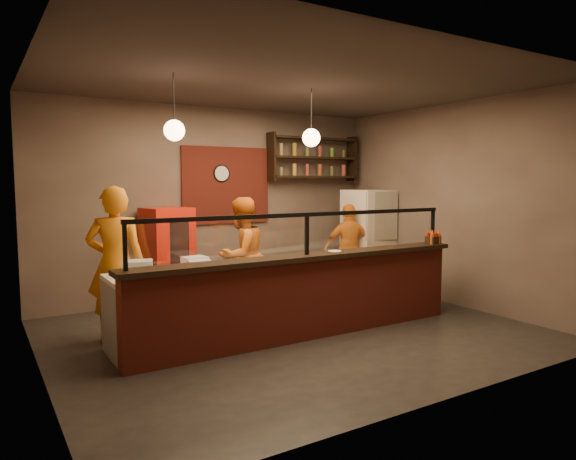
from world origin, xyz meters
TOP-DOWN VIEW (x-y plane):
  - floor at (0.00, 0.00)m, footprint 6.00×6.00m
  - ceiling at (0.00, 0.00)m, footprint 6.00×6.00m
  - wall_back at (0.00, 2.50)m, footprint 6.00×0.00m
  - wall_left at (-3.00, 0.00)m, footprint 0.00×5.00m
  - wall_right at (3.00, 0.00)m, footprint 0.00×5.00m
  - wall_front at (0.00, -2.50)m, footprint 6.00×0.00m
  - brick_patch at (0.20, 2.47)m, footprint 1.60×0.04m
  - service_counter at (0.00, -0.30)m, footprint 4.60×0.25m
  - counter_ledge at (0.00, -0.30)m, footprint 4.70×0.37m
  - worktop_cabinet at (0.00, 0.20)m, footprint 4.60×0.75m
  - worktop at (0.00, 0.20)m, footprint 4.60×0.75m
  - sneeze_guard at (0.00, -0.30)m, footprint 4.50×0.05m
  - wall_shelving at (1.90, 2.32)m, footprint 1.84×0.28m
  - wall_clock at (0.10, 2.46)m, footprint 0.30×0.04m
  - pendant_left at (-1.50, 0.20)m, footprint 0.24×0.24m
  - pendant_right at (0.40, 0.20)m, footprint 0.24×0.24m
  - cook_left at (-2.05, 0.87)m, footprint 0.81×0.66m
  - cook_mid at (-0.16, 1.20)m, footprint 1.02×0.92m
  - cook_right at (2.05, 1.42)m, footprint 1.00×0.71m
  - fridge at (2.60, 1.57)m, footprint 0.81×0.76m
  - red_cooler at (-0.97, 2.15)m, footprint 0.77×0.72m
  - pizza_dough at (0.50, 0.08)m, footprint 0.69×0.69m
  - prep_tub_a at (-1.93, 0.31)m, footprint 0.39×0.35m
  - prep_tub_b at (-1.20, 0.40)m, footprint 0.30×0.26m
  - prep_tub_c at (-1.25, 0.14)m, footprint 0.31×0.27m
  - rolling_pin at (-1.80, 0.22)m, footprint 0.36×0.26m
  - condiment_caddy at (2.20, -0.33)m, footprint 0.21×0.18m
  - pepper_mill at (2.20, -0.33)m, footprint 0.05×0.05m
  - small_plate at (0.46, -0.26)m, footprint 0.21×0.21m

SIDE VIEW (x-z plane):
  - floor at x=0.00m, z-range 0.00..0.00m
  - worktop_cabinet at x=0.00m, z-range 0.00..0.85m
  - service_counter at x=0.00m, z-range 0.00..1.00m
  - red_cooler at x=-0.97m, z-range 0.00..1.56m
  - cook_right at x=2.05m, z-range 0.00..1.58m
  - cook_mid at x=-0.16m, z-range 0.00..1.74m
  - worktop at x=0.00m, z-range 0.85..0.90m
  - fridge at x=2.60m, z-range 0.00..1.81m
  - pizza_dough at x=0.50m, z-range 0.90..0.91m
  - rolling_pin at x=-1.80m, z-range 0.90..0.97m
  - cook_left at x=-2.05m, z-range 0.00..1.92m
  - prep_tub_c at x=-1.25m, z-range 0.90..1.03m
  - prep_tub_b at x=-1.20m, z-range 0.90..1.04m
  - prep_tub_a at x=-1.93m, z-range 0.90..1.06m
  - counter_ledge at x=0.00m, z-range 1.00..1.06m
  - small_plate at x=0.46m, z-range 1.06..1.07m
  - condiment_caddy at x=2.20m, z-range 1.06..1.17m
  - pepper_mill at x=2.20m, z-range 1.06..1.26m
  - sneeze_guard at x=0.00m, z-range 1.11..1.63m
  - wall_back at x=0.00m, z-range -1.40..4.60m
  - wall_left at x=-3.00m, z-range -0.90..4.10m
  - wall_right at x=3.00m, z-range -0.90..4.10m
  - wall_front at x=0.00m, z-range -1.40..4.60m
  - brick_patch at x=0.20m, z-range 1.25..2.55m
  - wall_clock at x=0.10m, z-range 1.95..2.25m
  - wall_shelving at x=1.90m, z-range 1.98..2.83m
  - pendant_left at x=-1.50m, z-range 2.17..2.94m
  - pendant_right at x=0.40m, z-range 2.17..2.94m
  - ceiling at x=0.00m, z-range 3.20..3.20m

